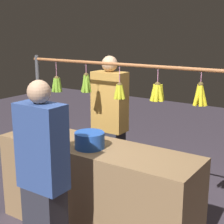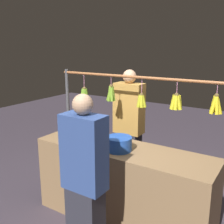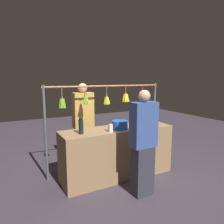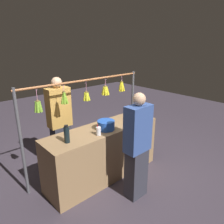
% 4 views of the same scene
% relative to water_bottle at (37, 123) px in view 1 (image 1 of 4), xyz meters
% --- Properties ---
extents(market_counter, '(1.94, 0.57, 0.86)m').
position_rel_water_bottle_xyz_m(market_counter, '(-0.67, -0.06, -0.55)').
color(market_counter, olive).
rests_on(market_counter, ground).
extents(display_rack, '(2.28, 0.14, 1.59)m').
position_rel_water_bottle_xyz_m(display_rack, '(-0.67, -0.47, 0.18)').
color(display_rack, '#4C4C51').
rests_on(display_rack, ground).
extents(water_bottle, '(0.07, 0.07, 0.25)m').
position_rel_water_bottle_xyz_m(water_bottle, '(0.00, 0.00, 0.00)').
color(water_bottle, black).
rests_on(water_bottle, market_counter).
extents(blue_bucket, '(0.26, 0.26, 0.14)m').
position_rel_water_bottle_xyz_m(blue_bucket, '(-0.67, 0.02, -0.05)').
color(blue_bucket, '#2350B1').
rests_on(blue_bucket, market_counter).
extents(drink_cup, '(0.07, 0.07, 0.17)m').
position_rel_water_bottle_xyz_m(drink_cup, '(-0.46, 0.10, -0.06)').
color(drink_cup, silver).
rests_on(drink_cup, market_counter).
extents(vendor_person, '(0.38, 0.21, 1.60)m').
position_rel_water_bottle_xyz_m(vendor_person, '(-0.33, -0.79, -0.18)').
color(vendor_person, '#2D2D38').
rests_on(vendor_person, ground).
extents(customer_person, '(0.36, 0.20, 1.53)m').
position_rel_water_bottle_xyz_m(customer_person, '(-0.70, 0.62, -0.21)').
color(customer_person, '#2D2D38').
rests_on(customer_person, ground).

